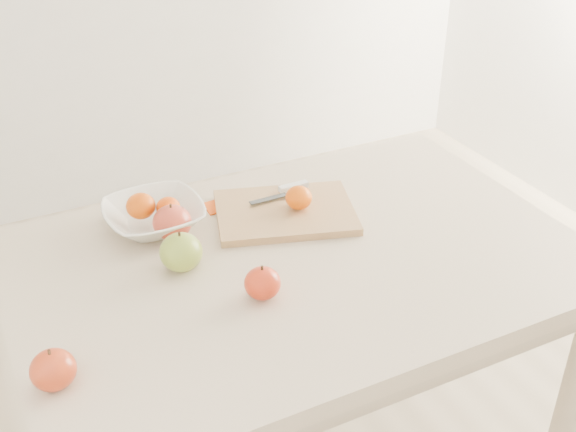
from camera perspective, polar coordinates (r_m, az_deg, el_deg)
name	(u,v)px	position (r m, az deg, el deg)	size (l,w,h in m)	color
table	(298,292)	(1.60, 0.80, -6.02)	(1.20, 0.80, 0.75)	beige
cutting_board	(285,212)	(1.67, -0.23, 0.31)	(0.32, 0.23, 0.02)	tan
board_tangerine	(299,198)	(1.66, 0.85, 1.46)	(0.06, 0.06, 0.05)	#DF5707
fruit_bowl	(154,216)	(1.65, -10.53, -0.01)	(0.22, 0.22, 0.05)	white
bowl_tangerine_near	(141,206)	(1.64, -11.56, 0.79)	(0.07, 0.07, 0.06)	#DB5507
bowl_tangerine_far	(168,207)	(1.63, -9.45, 0.67)	(0.05, 0.05, 0.05)	#E14207
orange_peel_a	(218,208)	(1.71, -5.57, 0.65)	(0.06, 0.04, 0.00)	#E04B0F
orange_peel_b	(238,210)	(1.70, -4.00, 0.47)	(0.04, 0.04, 0.00)	orange
paring_knife	(289,189)	(1.74, 0.12, 2.17)	(0.17, 0.04, 0.01)	white
apple_green	(181,252)	(1.49, -8.45, -2.84)	(0.09, 0.09, 0.08)	olive
apple_red_e	(262,283)	(1.40, -2.03, -5.33)	(0.07, 0.07, 0.06)	#A01811
apple_red_a	(172,223)	(1.60, -9.14, -0.51)	(0.09, 0.09, 0.08)	maroon
apple_red_d	(53,370)	(1.27, -18.06, -11.48)	(0.08, 0.08, 0.07)	#A62314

